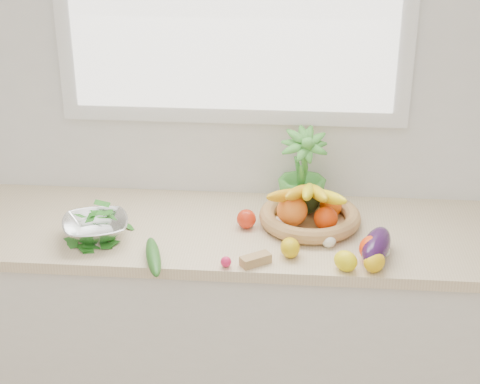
# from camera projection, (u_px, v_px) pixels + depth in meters

# --- Properties ---
(back_wall) EXTENTS (4.50, 0.02, 2.70)m
(back_wall) POSITION_uv_depth(u_px,v_px,m) (234.00, 83.00, 2.74)
(back_wall) COLOR white
(back_wall) RESTS_ON ground
(counter_cabinet) EXTENTS (2.20, 0.58, 0.86)m
(counter_cabinet) POSITION_uv_depth(u_px,v_px,m) (228.00, 334.00, 2.85)
(counter_cabinet) COLOR silver
(counter_cabinet) RESTS_ON ground
(countertop) EXTENTS (2.24, 0.62, 0.04)m
(countertop) POSITION_uv_depth(u_px,v_px,m) (227.00, 232.00, 2.66)
(countertop) COLOR beige
(countertop) RESTS_ON counter_cabinet
(orange_loose) EXTENTS (0.09, 0.09, 0.09)m
(orange_loose) POSITION_uv_depth(u_px,v_px,m) (372.00, 249.00, 2.42)
(orange_loose) COLOR #FF3A08
(orange_loose) RESTS_ON countertop
(lemon_a) EXTENTS (0.08, 0.09, 0.07)m
(lemon_a) POSITION_uv_depth(u_px,v_px,m) (290.00, 248.00, 2.45)
(lemon_a) COLOR gold
(lemon_a) RESTS_ON countertop
(lemon_b) EXTENTS (0.10, 0.10, 0.07)m
(lemon_b) POSITION_uv_depth(u_px,v_px,m) (374.00, 262.00, 2.36)
(lemon_b) COLOR yellow
(lemon_b) RESTS_ON countertop
(lemon_c) EXTENTS (0.11, 0.11, 0.07)m
(lemon_c) POSITION_uv_depth(u_px,v_px,m) (346.00, 261.00, 2.37)
(lemon_c) COLOR yellow
(lemon_c) RESTS_ON countertop
(apple) EXTENTS (0.09, 0.09, 0.07)m
(apple) POSITION_uv_depth(u_px,v_px,m) (246.00, 219.00, 2.63)
(apple) COLOR red
(apple) RESTS_ON countertop
(ginger) EXTENTS (0.11, 0.09, 0.03)m
(ginger) POSITION_uv_depth(u_px,v_px,m) (256.00, 260.00, 2.41)
(ginger) COLOR tan
(ginger) RESTS_ON countertop
(garlic_a) EXTENTS (0.06, 0.06, 0.04)m
(garlic_a) POSITION_uv_depth(u_px,v_px,m) (329.00, 242.00, 2.51)
(garlic_a) COLOR white
(garlic_a) RESTS_ON countertop
(garlic_b) EXTENTS (0.07, 0.07, 0.05)m
(garlic_b) POSITION_uv_depth(u_px,v_px,m) (279.00, 223.00, 2.63)
(garlic_b) COLOR silver
(garlic_b) RESTS_ON countertop
(garlic_c) EXTENTS (0.05, 0.05, 0.04)m
(garlic_c) POSITION_uv_depth(u_px,v_px,m) (383.00, 252.00, 2.45)
(garlic_c) COLOR silver
(garlic_c) RESTS_ON countertop
(eggplant) EXTENTS (0.15, 0.24, 0.09)m
(eggplant) POSITION_uv_depth(u_px,v_px,m) (376.00, 246.00, 2.43)
(eggplant) COLOR #2E103C
(eggplant) RESTS_ON countertop
(cucumber) EXTENTS (0.11, 0.26, 0.05)m
(cucumber) POSITION_uv_depth(u_px,v_px,m) (153.00, 257.00, 2.41)
(cucumber) COLOR #235C1B
(cucumber) RESTS_ON countertop
(radish) EXTENTS (0.04, 0.04, 0.04)m
(radish) POSITION_uv_depth(u_px,v_px,m) (226.00, 262.00, 2.39)
(radish) COLOR #DE1B4E
(radish) RESTS_ON countertop
(potted_herb) EXTENTS (0.21, 0.21, 0.32)m
(potted_herb) POSITION_uv_depth(u_px,v_px,m) (302.00, 172.00, 2.73)
(potted_herb) COLOR green
(potted_herb) RESTS_ON countertop
(fruit_basket) EXTENTS (0.40, 0.40, 0.19)m
(fruit_basket) POSITION_uv_depth(u_px,v_px,m) (309.00, 211.00, 2.65)
(fruit_basket) COLOR tan
(fruit_basket) RESTS_ON countertop
(colander_with_spinach) EXTENTS (0.28, 0.28, 0.12)m
(colander_with_spinach) POSITION_uv_depth(u_px,v_px,m) (95.00, 223.00, 2.55)
(colander_with_spinach) COLOR silver
(colander_with_spinach) RESTS_ON countertop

